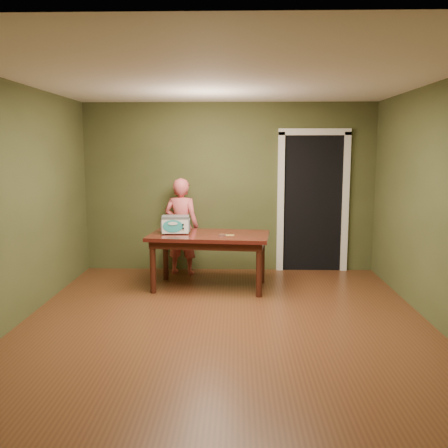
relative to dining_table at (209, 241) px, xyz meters
name	(u,v)px	position (x,y,z in m)	size (l,w,h in m)	color
floor	(225,323)	(0.25, -1.42, -0.65)	(5.00, 5.00, 0.00)	#582F19
room_shell	(225,167)	(0.25, -1.42, 1.06)	(4.52, 5.02, 2.61)	#474D29
doorway	(310,202)	(1.55, 1.36, 0.41)	(1.10, 0.66, 2.25)	black
dining_table	(209,241)	(0.00, 0.00, 0.00)	(1.68, 1.06, 0.75)	#370F0C
toy_oven	(176,224)	(-0.46, 0.05, 0.23)	(0.40, 0.29, 0.24)	#4C4F54
baking_pan	(222,235)	(0.18, -0.14, 0.11)	(0.10, 0.10, 0.02)	silver
spatula	(227,235)	(0.25, -0.12, 0.10)	(0.18, 0.03, 0.01)	#D4CC5C
child	(182,226)	(-0.46, 0.78, 0.08)	(0.53, 0.35, 1.47)	#D8595D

